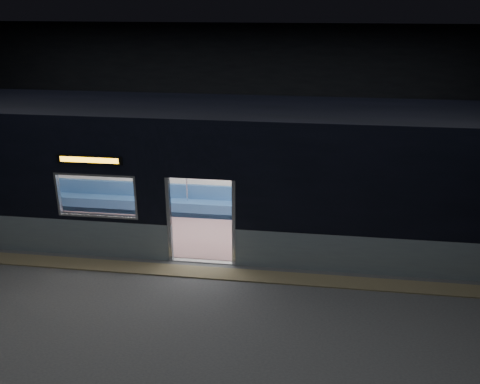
# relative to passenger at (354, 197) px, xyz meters

# --- Properties ---
(station_floor) EXTENTS (24.00, 14.00, 0.01)m
(station_floor) POSITION_rel_passenger_xyz_m (-3.55, -3.55, -0.83)
(station_floor) COLOR #47494C
(station_floor) RESTS_ON ground
(station_envelope) EXTENTS (24.00, 14.00, 5.00)m
(station_envelope) POSITION_rel_passenger_xyz_m (-3.55, -3.55, 2.84)
(station_envelope) COLOR black
(station_envelope) RESTS_ON station_floor
(tactile_strip) EXTENTS (22.80, 0.50, 0.03)m
(tactile_strip) POSITION_rel_passenger_xyz_m (-3.55, -3.00, -0.81)
(tactile_strip) COLOR #8C7F59
(tactile_strip) RESTS_ON station_floor
(metro_car) EXTENTS (18.00, 3.04, 3.35)m
(metro_car) POSITION_rel_passenger_xyz_m (-3.55, -1.00, 1.02)
(metro_car) COLOR #889BA2
(metro_car) RESTS_ON station_floor
(passenger) EXTENTS (0.47, 0.76, 1.44)m
(passenger) POSITION_rel_passenger_xyz_m (0.00, 0.00, 0.00)
(passenger) COLOR black
(passenger) RESTS_ON metro_car
(handbag) EXTENTS (0.39, 0.36, 0.16)m
(handbag) POSITION_rel_passenger_xyz_m (0.01, -0.24, -0.13)
(handbag) COLOR black
(handbag) RESTS_ON passenger
(transit_map) EXTENTS (0.89, 0.03, 0.58)m
(transit_map) POSITION_rel_passenger_xyz_m (-2.01, 0.31, 0.61)
(transit_map) COLOR white
(transit_map) RESTS_ON metro_car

